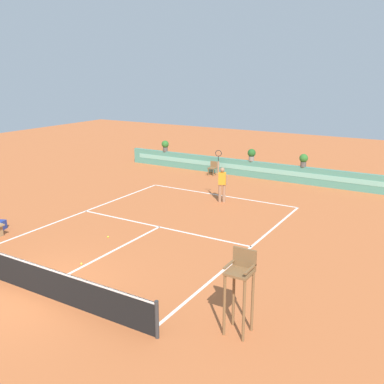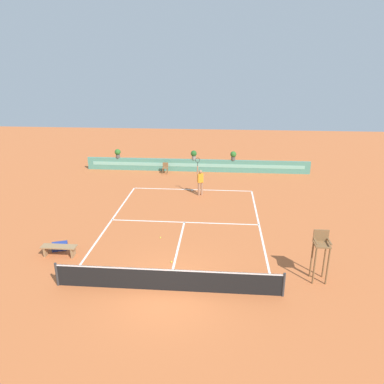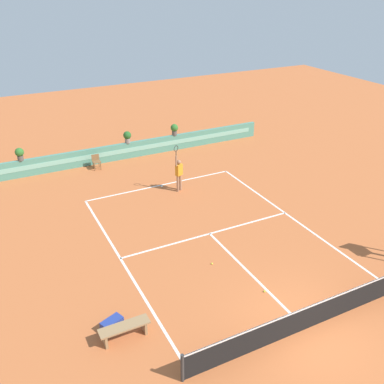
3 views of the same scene
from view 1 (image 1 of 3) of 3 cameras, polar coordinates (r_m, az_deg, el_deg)
The scene contains 12 objects.
ground_plane at distance 17.85m, azimuth -5.02°, elevation -4.94°, with size 60.00×60.00×0.00m, color #BC6033.
court_lines at distance 18.40m, azimuth -3.72°, elevation -4.26°, with size 8.32×11.94×0.01m.
net at distance 13.65m, azimuth -20.15°, elevation -10.27°, with size 8.92×0.10×1.00m.
back_wall_barrier at distance 26.48m, azimuth 8.18°, elevation 2.93°, with size 18.00×0.21×1.00m.
umpire_chair at distance 10.77m, azimuth 6.32°, elevation -11.61°, with size 0.60×0.60×2.14m.
ball_kid_chair at distance 26.86m, azimuth 2.72°, elevation 3.20°, with size 0.44×0.44×0.85m.
tennis_player at distance 21.19m, azimuth 3.93°, elevation 1.39°, with size 0.58×0.34×2.58m.
tennis_ball_near_baseline at distance 17.27m, azimuth -10.89°, elevation -5.77°, with size 0.07×0.07×0.07m, color #CCE033.
tennis_ball_mid_court at distance 15.19m, azimuth -14.22°, elevation -9.06°, with size 0.07×0.07×0.07m, color #CCE033.
potted_plant_right at distance 25.35m, azimuth 14.34°, elevation 4.14°, with size 0.48×0.48×0.72m.
potted_plant_centre at distance 26.38m, azimuth 7.77°, elevation 4.92°, with size 0.48×0.48×0.72m.
potted_plant_far_left at distance 29.33m, azimuth -3.51°, elevation 6.11°, with size 0.48×0.48×0.72m.
Camera 1 is at (9.86, -7.50, 6.26)m, focal length 40.91 mm.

